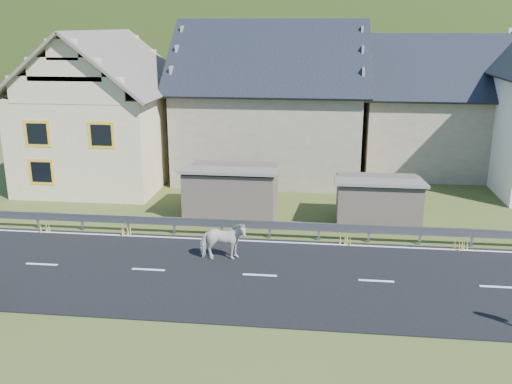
# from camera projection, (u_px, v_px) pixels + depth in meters

# --- Properties ---
(ground) EXTENTS (160.00, 160.00, 0.00)m
(ground) POSITION_uv_depth(u_px,v_px,m) (260.00, 276.00, 19.88)
(ground) COLOR #384817
(ground) RESTS_ON ground
(road) EXTENTS (60.00, 7.00, 0.04)m
(road) POSITION_uv_depth(u_px,v_px,m) (260.00, 276.00, 19.87)
(road) COLOR black
(road) RESTS_ON ground
(lane_markings) EXTENTS (60.00, 6.60, 0.01)m
(lane_markings) POSITION_uv_depth(u_px,v_px,m) (260.00, 275.00, 19.87)
(lane_markings) COLOR silver
(lane_markings) RESTS_ON road
(guardrail) EXTENTS (28.10, 0.09, 0.75)m
(guardrail) POSITION_uv_depth(u_px,v_px,m) (270.00, 226.00, 23.23)
(guardrail) COLOR #93969B
(guardrail) RESTS_ON ground
(shed_left) EXTENTS (4.30, 3.30, 2.40)m
(shed_left) POSITION_uv_depth(u_px,v_px,m) (232.00, 192.00, 25.98)
(shed_left) COLOR brown
(shed_left) RESTS_ON ground
(shed_right) EXTENTS (3.80, 2.90, 2.20)m
(shed_right) POSITION_uv_depth(u_px,v_px,m) (378.00, 202.00, 24.81)
(shed_right) COLOR brown
(shed_right) RESTS_ON ground
(house_cream) EXTENTS (7.80, 9.80, 8.30)m
(house_cream) POSITION_uv_depth(u_px,v_px,m) (103.00, 102.00, 31.20)
(house_cream) COLOR beige
(house_cream) RESTS_ON ground
(house_stone_a) EXTENTS (10.80, 9.80, 8.90)m
(house_stone_a) POSITION_uv_depth(u_px,v_px,m) (271.00, 93.00, 32.97)
(house_stone_a) COLOR gray
(house_stone_a) RESTS_ON ground
(house_stone_b) EXTENTS (9.80, 8.80, 8.10)m
(house_stone_b) POSITION_uv_depth(u_px,v_px,m) (442.00, 98.00, 33.87)
(house_stone_b) COLOR gray
(house_stone_b) RESTS_ON ground
(mountain) EXTENTS (440.00, 280.00, 260.00)m
(mountain) POSITION_uv_depth(u_px,v_px,m) (332.00, 110.00, 196.44)
(mountain) COLOR #1D3210
(mountain) RESTS_ON ground
(conifer_patch) EXTENTS (76.00, 50.00, 28.00)m
(conifer_patch) POSITION_uv_depth(u_px,v_px,m) (73.00, 35.00, 129.13)
(conifer_patch) COLOR black
(conifer_patch) RESTS_ON ground
(horse) EXTENTS (1.01, 1.81, 1.45)m
(horse) POSITION_uv_depth(u_px,v_px,m) (223.00, 241.00, 21.00)
(horse) COLOR beige
(horse) RESTS_ON road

